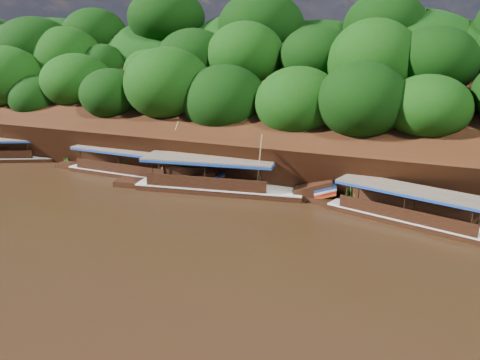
{
  "coord_description": "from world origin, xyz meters",
  "views": [
    {
      "loc": [
        12.41,
        -23.15,
        11.39
      ],
      "look_at": [
        -0.35,
        7.0,
        1.46
      ],
      "focal_mm": 35.0,
      "sensor_mm": 36.0,
      "label": 1
    }
  ],
  "objects_px": {
    "boat_0": "(432,220)",
    "boat_3": "(10,156)",
    "boat_1": "(229,185)",
    "boat_2": "(141,171)"
  },
  "relations": [
    {
      "from": "boat_0",
      "to": "boat_3",
      "type": "distance_m",
      "value": 38.28
    },
    {
      "from": "boat_2",
      "to": "boat_0",
      "type": "bearing_deg",
      "value": -4.4
    },
    {
      "from": "boat_0",
      "to": "boat_3",
      "type": "bearing_deg",
      "value": -167.65
    },
    {
      "from": "boat_0",
      "to": "boat_2",
      "type": "height_order",
      "value": "boat_0"
    },
    {
      "from": "boat_0",
      "to": "boat_3",
      "type": "xyz_separation_m",
      "value": [
        -38.21,
        2.29,
        -0.03
      ]
    },
    {
      "from": "boat_1",
      "to": "boat_0",
      "type": "bearing_deg",
      "value": -15.33
    },
    {
      "from": "boat_2",
      "to": "boat_3",
      "type": "bearing_deg",
      "value": -178.42
    },
    {
      "from": "boat_0",
      "to": "boat_1",
      "type": "bearing_deg",
      "value": -170.23
    },
    {
      "from": "boat_1",
      "to": "boat_2",
      "type": "height_order",
      "value": "boat_2"
    },
    {
      "from": "boat_0",
      "to": "boat_3",
      "type": "height_order",
      "value": "boat_0"
    }
  ]
}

